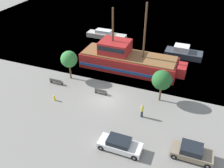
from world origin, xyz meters
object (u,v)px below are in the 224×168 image
at_px(pedestrian_walking_near, 142,111).
at_px(bench_promenade_east, 101,91).
at_px(pirate_ship, 127,60).
at_px(parked_car_curb_mid, 120,144).
at_px(bench_promenade_west, 56,81).
at_px(moored_boat_outer, 106,35).
at_px(fire_hydrant, 54,98).
at_px(moored_boat_dockside, 183,53).
at_px(parked_car_curb_front, 192,152).

bearing_deg(pedestrian_walking_near, bench_promenade_east, 158.63).
xyz_separation_m(pirate_ship, bench_promenade_east, (-1.11, -7.89, -1.15)).
relative_size(parked_car_curb_mid, bench_promenade_west, 2.31).
distance_m(bench_promenade_east, bench_promenade_west, 6.95).
distance_m(pirate_ship, moored_boat_outer, 12.90).
xyz_separation_m(fire_hydrant, bench_promenade_east, (5.08, 3.46, 0.03)).
relative_size(moored_boat_dockside, bench_promenade_west, 3.18).
bearing_deg(parked_car_curb_mid, bench_promenade_west, 146.94).
xyz_separation_m(moored_boat_outer, bench_promenade_east, (6.69, -18.11, -0.18)).
height_order(fire_hydrant, bench_promenade_east, bench_promenade_east).
xyz_separation_m(bench_promenade_east, bench_promenade_west, (-6.95, -0.02, 0.01)).
bearing_deg(bench_promenade_west, pirate_ship, 44.46).
xyz_separation_m(moored_boat_outer, fire_hydrant, (1.61, -21.57, -0.21)).
relative_size(pirate_ship, parked_car_curb_front, 4.05).
relative_size(bench_promenade_east, bench_promenade_west, 0.86).
relative_size(moored_boat_dockside, parked_car_curb_mid, 1.38).
distance_m(parked_car_curb_mid, bench_promenade_east, 10.00).
height_order(moored_boat_dockside, moored_boat_outer, moored_boat_dockside).
relative_size(moored_boat_outer, pedestrian_walking_near, 4.51).
xyz_separation_m(pirate_ship, parked_car_curb_mid, (4.55, -16.12, -0.89)).
bearing_deg(bench_promenade_west, moored_boat_dockside, 44.29).
height_order(parked_car_curb_mid, bench_promenade_west, parked_car_curb_mid).
bearing_deg(parked_car_curb_front, pedestrian_walking_near, 146.40).
bearing_deg(bench_promenade_east, pirate_ship, 81.99).
distance_m(fire_hydrant, pedestrian_walking_near, 11.53).
height_order(moored_boat_dockside, parked_car_curb_mid, moored_boat_dockside).
bearing_deg(pedestrian_walking_near, parked_car_curb_front, -33.60).
height_order(pirate_ship, parked_car_curb_front, pirate_ship).
bearing_deg(parked_car_curb_mid, moored_boat_dockside, 82.56).
bearing_deg(bench_promenade_west, parked_car_curb_mid, -33.06).
bearing_deg(fire_hydrant, pirate_ship, 61.38).
relative_size(moored_boat_outer, bench_promenade_east, 4.75).
relative_size(parked_car_curb_front, parked_car_curb_mid, 0.90).
xyz_separation_m(parked_car_curb_front, bench_promenade_west, (-19.53, 6.59, -0.27)).
xyz_separation_m(pirate_ship, pedestrian_walking_near, (5.29, -10.39, -0.69)).
bearing_deg(moored_boat_dockside, parked_car_curb_front, -80.02).
bearing_deg(moored_boat_dockside, parked_car_curb_mid, -97.44).
relative_size(moored_boat_dockside, fire_hydrant, 8.06).
relative_size(pirate_ship, bench_promenade_west, 8.40).
relative_size(moored_boat_outer, fire_hydrant, 10.34).
relative_size(pirate_ship, parked_car_curb_mid, 3.64).
distance_m(pirate_ship, parked_car_curb_mid, 16.77).
bearing_deg(bench_promenade_east, fire_hydrant, -145.73).
height_order(parked_car_curb_front, pedestrian_walking_near, pedestrian_walking_near).
xyz_separation_m(parked_car_curb_mid, fire_hydrant, (-10.75, 4.77, -0.28)).
relative_size(parked_car_curb_front, bench_promenade_west, 2.08).
distance_m(moored_boat_outer, parked_car_curb_mid, 29.10).
xyz_separation_m(moored_boat_dockside, parked_car_curb_front, (3.85, -21.89, -0.03)).
bearing_deg(parked_car_curb_front, moored_boat_dockside, 99.98).
bearing_deg(fire_hydrant, pedestrian_walking_near, 4.79).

